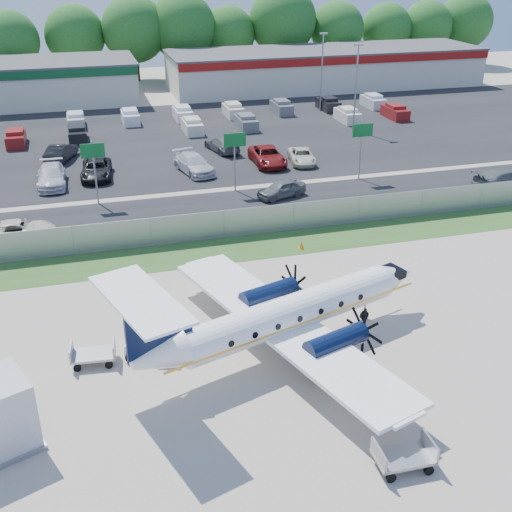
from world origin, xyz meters
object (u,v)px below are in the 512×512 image
object	(u,v)px
pushback_tug	(155,344)
baggage_cart_far	(404,456)
baggage_cart_near	(93,354)
aircraft	(285,315)

from	to	relation	value
pushback_tug	baggage_cart_far	size ratio (longest dim) A/B	1.23
pushback_tug	baggage_cart_near	xyz separation A→B (m)	(-2.93, 0.09, -0.12)
baggage_cart_far	aircraft	bearing A→B (deg)	102.39
pushback_tug	baggage_cart_far	world-z (taller)	pushback_tug
aircraft	pushback_tug	bearing A→B (deg)	167.58
aircraft	baggage_cart_near	distance (m)	9.39
baggage_cart_near	baggage_cart_far	xyz separation A→B (m)	(11.08, -10.24, 0.03)
aircraft	pushback_tug	distance (m)	6.51
aircraft	baggage_cart_far	distance (m)	9.11
pushback_tug	baggage_cart_near	size ratio (longest dim) A/B	1.26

